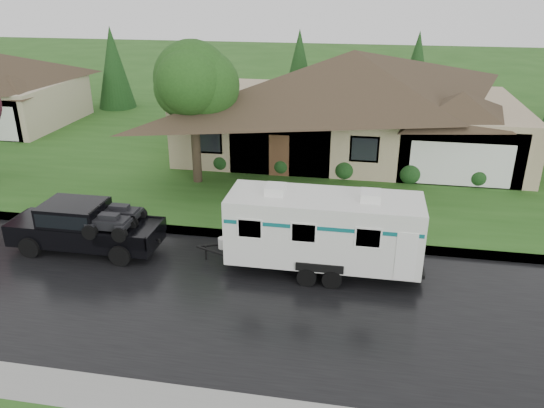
{
  "coord_description": "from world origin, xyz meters",
  "views": [
    {
      "loc": [
        2.88,
        -15.73,
        9.27
      ],
      "look_at": [
        -0.33,
        2.0,
        1.59
      ],
      "focal_mm": 35.0,
      "sensor_mm": 36.0,
      "label": 1
    }
  ],
  "objects": [
    {
      "name": "travel_trailer",
      "position": [
        1.74,
        0.25,
        1.61
      ],
      "size": [
        6.74,
        2.37,
        3.03
      ],
      "color": "silver",
      "rests_on": "ground"
    },
    {
      "name": "pickup_truck",
      "position": [
        -7.06,
        0.25,
        0.98
      ],
      "size": [
        5.47,
        2.08,
        1.82
      ],
      "color": "black",
      "rests_on": "ground"
    },
    {
      "name": "curb",
      "position": [
        0.0,
        2.25,
        0.07
      ],
      "size": [
        140.0,
        0.5,
        0.15
      ],
      "primitive_type": "cube",
      "color": "gray",
      "rests_on": "ground"
    },
    {
      "name": "shrub_row",
      "position": [
        2.0,
        9.3,
        0.65
      ],
      "size": [
        13.6,
        1.0,
        1.0
      ],
      "color": "#143814",
      "rests_on": "lawn"
    },
    {
      "name": "tree_left_green",
      "position": [
        -5.01,
        7.51,
        4.69
      ],
      "size": [
        3.96,
        3.96,
        6.55
      ],
      "color": "#382B1E",
      "rests_on": "lawn"
    },
    {
      "name": "road",
      "position": [
        0.0,
        -2.0,
        0.01
      ],
      "size": [
        140.0,
        8.0,
        0.01
      ],
      "primitive_type": "cube",
      "color": "black",
      "rests_on": "ground"
    },
    {
      "name": "house_main",
      "position": [
        2.29,
        13.84,
        3.59
      ],
      "size": [
        19.44,
        10.8,
        6.9
      ],
      "color": "tan",
      "rests_on": "lawn"
    },
    {
      "name": "lawn",
      "position": [
        0.0,
        15.0,
        0.07
      ],
      "size": [
        140.0,
        26.0,
        0.15
      ],
      "primitive_type": "cube",
      "color": "#255219",
      "rests_on": "ground"
    },
    {
      "name": "ground",
      "position": [
        0.0,
        0.0,
        0.0
      ],
      "size": [
        140.0,
        140.0,
        0.0
      ],
      "primitive_type": "plane",
      "color": "#255219",
      "rests_on": "ground"
    }
  ]
}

